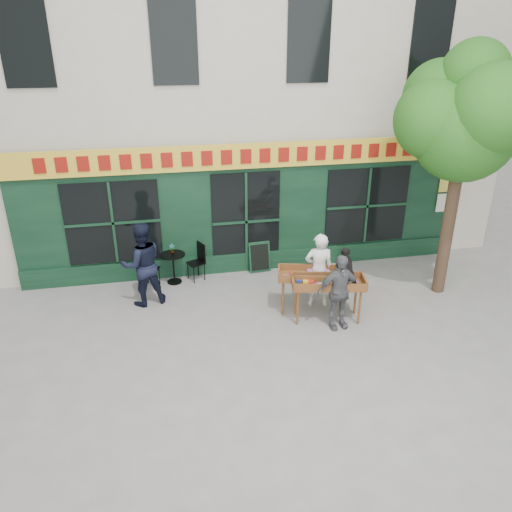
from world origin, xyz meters
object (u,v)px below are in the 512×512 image
object	(u,v)px
woman	(319,270)
man_left	(142,264)
book_cart_center	(328,285)
bistro_table	(173,262)
man_right	(339,292)
book_cart_right	(313,277)
dog	(347,264)

from	to	relation	value
woman	man_left	distance (m)	3.91
book_cart_center	man_left	world-z (taller)	man_left
bistro_table	man_right	bearing A→B (deg)	-40.25
woman	man_left	world-z (taller)	man_left
man_right	book_cart_center	bearing A→B (deg)	103.06
book_cart_right	bistro_table	world-z (taller)	book_cart_right
dog	book_cart_right	xyz separation A→B (m)	(-0.54, 0.48, -0.47)
book_cart_center	dog	size ratio (longest dim) A/B	2.65
woman	dog	bearing A→B (deg)	127.51
book_cart_right	man_right	world-z (taller)	man_right
man_right	bistro_table	size ratio (longest dim) A/B	2.15
woman	man_left	xyz separation A→B (m)	(-3.82, 0.86, 0.11)
book_cart_center	book_cart_right	distance (m)	0.47
dog	woman	xyz separation A→B (m)	(-0.35, 0.70, -0.43)
woman	man_left	bearing A→B (deg)	-1.73
book_cart_right	bistro_table	xyz separation A→B (m)	(-2.93, 1.98, -0.28)
man_left	woman	bearing A→B (deg)	152.77
book_cart_center	man_left	distance (m)	4.11
woman	book_cart_right	distance (m)	0.30
man_right	woman	bearing A→B (deg)	90.76
dog	woman	world-z (taller)	woman
book_cart_right	dog	bearing A→B (deg)	-27.06
man_right	man_left	xyz separation A→B (m)	(-3.93, 1.83, 0.16)
dog	book_cart_center	bearing A→B (deg)	-177.19
woman	man_right	bearing A→B (deg)	107.39
book_cart_right	man_left	size ratio (longest dim) A/B	0.83
woman	bistro_table	world-z (taller)	woman
woman	bistro_table	size ratio (longest dim) A/B	2.27
dog	man_left	size ratio (longest dim) A/B	0.31
dog	man_right	xyz separation A→B (m)	(-0.24, -0.27, -0.47)
book_cart_center	bistro_table	bearing A→B (deg)	153.26
book_cart_center	woman	size ratio (longest dim) A/B	0.92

